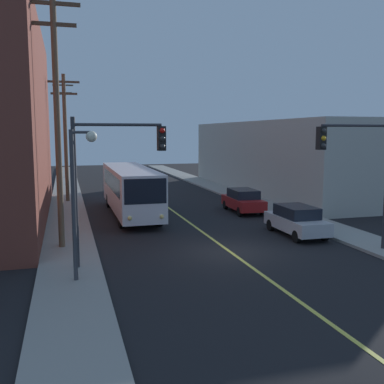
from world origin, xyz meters
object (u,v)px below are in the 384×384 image
Objects in this scene: parked_car_red at (243,200)px; utility_pole_far at (64,125)px; parked_car_silver at (296,220)px; utility_pole_near at (57,111)px; utility_pole_mid at (65,132)px; city_bus at (130,188)px; street_lamp_left at (79,183)px; traffic_signal_left_corner at (114,164)px; traffic_signal_right_corner at (359,160)px; fire_hydrant at (289,208)px.

utility_pole_far is at bearing 113.01° from parked_car_red.
utility_pole_near is at bearing 178.38° from parked_car_silver.
parked_car_red is at bearing -33.69° from utility_pole_mid.
city_bus is 2.21× the size of street_lamp_left.
parked_car_red is (7.76, -1.14, -0.98)m from city_bus.
utility_pole_mid is 18.85m from traffic_signal_left_corner.
parked_car_silver is 11.15m from traffic_signal_left_corner.
traffic_signal_right_corner is at bearing -86.23° from parked_car_red.
fire_hydrant is (14.05, -10.49, -5.02)m from utility_pole_mid.
traffic_signal_right_corner is (0.75, -4.12, 3.46)m from parked_car_silver.
parked_car_silver is 20.04m from utility_pole_mid.
city_bus is at bearing 79.17° from traffic_signal_left_corner.
parked_car_silver is at bearing 100.32° from traffic_signal_right_corner.
parked_car_red is 0.74× the size of traffic_signal_right_corner.
parked_car_red is at bearing 130.31° from fire_hydrant.
utility_pole_far reaches higher than utility_pole_mid.
fire_hydrant is at bearing -36.76° from utility_pole_mid.
traffic_signal_left_corner reaches higher than parked_car_silver.
city_bus is at bearing 171.62° from parked_car_red.
traffic_signal_right_corner is at bearing -18.98° from utility_pole_near.
parked_car_red is 0.74× the size of traffic_signal_left_corner.
street_lamp_left reaches higher than parked_car_silver.
street_lamp_left is at bearing -88.95° from utility_pole_mid.
utility_pole_near is at bearing 120.75° from traffic_signal_left_corner.
traffic_signal_left_corner is (-10.07, -3.29, 3.46)m from parked_car_silver.
street_lamp_left is (-3.71, -13.59, 1.92)m from city_bus.
fire_hydrant is (2.19, 4.94, -0.26)m from parked_car_silver.
utility_pole_mid is 0.85× the size of utility_pole_far.
utility_pole_far is (-0.06, 20.12, 0.91)m from utility_pole_mid.
city_bus is 11.70m from parked_car_silver.
city_bus is at bearing 74.74° from street_lamp_left.
parked_car_red is 5.30× the size of fire_hydrant.
traffic_signal_left_corner is 15.23m from fire_hydrant.
parked_car_red is at bearing 30.50° from utility_pole_near.
parked_car_silver is 5.43m from traffic_signal_right_corner.
utility_pole_far reaches higher than city_bus.
parked_car_silver is at bearing 23.11° from street_lamp_left.
parked_car_silver is 0.73× the size of traffic_signal_left_corner.
parked_car_red is 0.45× the size of utility_pole_mid.
utility_pole_mid is 23.30m from traffic_signal_right_corner.
utility_pole_near reaches higher than utility_pole_mid.
utility_pole_far is at bearing 98.75° from city_bus.
utility_pole_mid reaches higher than fire_hydrant.
utility_pole_far is 1.94× the size of traffic_signal_right_corner.
utility_pole_far is at bearing 114.74° from fire_hydrant.
city_bus is 1.04× the size of utility_pole_near.
fire_hydrant is (14.10, -30.62, -5.93)m from utility_pole_far.
utility_pole_far is 38.95m from traffic_signal_left_corner.
street_lamp_left reaches higher than parked_car_red.
street_lamp_left is at bearing -176.34° from traffic_signal_right_corner.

